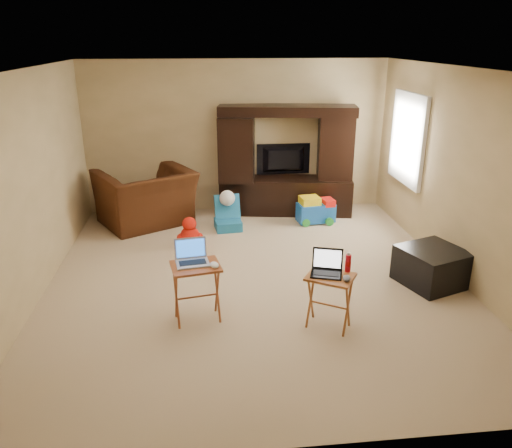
{
  "coord_description": "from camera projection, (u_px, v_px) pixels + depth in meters",
  "views": [
    {
      "loc": [
        -0.58,
        -5.54,
        2.82
      ],
      "look_at": [
        0.0,
        -0.2,
        0.8
      ],
      "focal_mm": 35.0,
      "sensor_mm": 36.0,
      "label": 1
    }
  ],
  "objects": [
    {
      "name": "plush_toy",
      "position": [
        190.0,
        231.0,
        7.14
      ],
      "size": [
        0.39,
        0.32,
        0.43
      ],
      "primitive_type": null,
      "color": "red",
      "rests_on": "floor"
    },
    {
      "name": "wall_back",
      "position": [
        237.0,
        137.0,
        8.33
      ],
      "size": [
        5.0,
        0.0,
        5.0
      ],
      "primitive_type": "plane",
      "rotation": [
        1.57,
        0.0,
        0.0
      ],
      "color": "tan",
      "rests_on": "ground"
    },
    {
      "name": "wall_front",
      "position": [
        299.0,
        297.0,
        3.21
      ],
      "size": [
        5.0,
        0.0,
        5.0
      ],
      "primitive_type": "plane",
      "rotation": [
        -1.57,
        0.0,
        0.0
      ],
      "color": "tan",
      "rests_on": "ground"
    },
    {
      "name": "window_pane",
      "position": [
        409.0,
        139.0,
        7.41
      ],
      "size": [
        0.0,
        1.2,
        1.2
      ],
      "primitive_type": "plane",
      "rotation": [
        1.57,
        0.0,
        -1.57
      ],
      "color": "white",
      "rests_on": "ground"
    },
    {
      "name": "tray_table_right",
      "position": [
        329.0,
        302.0,
        5.08
      ],
      "size": [
        0.57,
        0.54,
        0.59
      ],
      "primitive_type": "cube",
      "rotation": [
        0.0,
        0.0,
        -0.55
      ],
      "color": "#AA5629",
      "rests_on": "floor"
    },
    {
      "name": "ceiling",
      "position": [
        254.0,
        69.0,
        5.33
      ],
      "size": [
        5.5,
        5.5,
        0.0
      ],
      "primitive_type": "plane",
      "rotation": [
        3.14,
        0.0,
        0.0
      ],
      "color": "silver",
      "rests_on": "ground"
    },
    {
      "name": "floor",
      "position": [
        254.0,
        278.0,
        6.21
      ],
      "size": [
        5.5,
        5.5,
        0.0
      ],
      "primitive_type": "plane",
      "color": "beige",
      "rests_on": "ground"
    },
    {
      "name": "tray_table_left",
      "position": [
        197.0,
        293.0,
        5.2
      ],
      "size": [
        0.55,
        0.47,
        0.64
      ],
      "primitive_type": "cube",
      "rotation": [
        0.0,
        0.0,
        0.18
      ],
      "color": "#9C4B25",
      "rests_on": "floor"
    },
    {
      "name": "television",
      "position": [
        284.0,
        160.0,
        8.45
      ],
      "size": [
        0.92,
        0.14,
        0.53
      ],
      "primitive_type": "imported",
      "rotation": [
        0.0,
        0.0,
        3.16
      ],
      "color": "black",
      "rests_on": "entertainment_center"
    },
    {
      "name": "mouse_right",
      "position": [
        347.0,
        278.0,
        4.87
      ],
      "size": [
        0.1,
        0.14,
        0.05
      ],
      "primitive_type": "ellipsoid",
      "rotation": [
        0.0,
        0.0,
        -0.27
      ],
      "color": "#45444A",
      "rests_on": "tray_table_right"
    },
    {
      "name": "wall_left",
      "position": [
        30.0,
        188.0,
        5.52
      ],
      "size": [
        0.0,
        5.5,
        5.5
      ],
      "primitive_type": "plane",
      "rotation": [
        1.57,
        0.0,
        1.57
      ],
      "color": "tan",
      "rests_on": "ground"
    },
    {
      "name": "mouse_left",
      "position": [
        214.0,
        265.0,
        5.03
      ],
      "size": [
        0.12,
        0.15,
        0.05
      ],
      "primitive_type": "ellipsoid",
      "rotation": [
        0.0,
        0.0,
        0.33
      ],
      "color": "silver",
      "rests_on": "tray_table_left"
    },
    {
      "name": "wall_right",
      "position": [
        460.0,
        176.0,
        6.02
      ],
      "size": [
        0.0,
        5.5,
        5.5
      ],
      "primitive_type": "plane",
      "rotation": [
        1.57,
        0.0,
        -1.57
      ],
      "color": "tan",
      "rests_on": "ground"
    },
    {
      "name": "child_rocker",
      "position": [
        228.0,
        213.0,
        7.71
      ],
      "size": [
        0.44,
        0.49,
        0.53
      ],
      "primitive_type": null,
      "rotation": [
        0.0,
        0.0,
        0.11
      ],
      "color": "#1B6897",
      "rests_on": "floor"
    },
    {
      "name": "water_bottle",
      "position": [
        348.0,
        263.0,
        5.04
      ],
      "size": [
        0.06,
        0.06,
        0.18
      ],
      "primitive_type": "cylinder",
      "color": "red",
      "rests_on": "tray_table_right"
    },
    {
      "name": "laptop_right",
      "position": [
        327.0,
        264.0,
        4.95
      ],
      "size": [
        0.37,
        0.34,
        0.24
      ],
      "primitive_type": "cube",
      "rotation": [
        0.0,
        0.0,
        -0.31
      ],
      "color": "black",
      "rests_on": "tray_table_right"
    },
    {
      "name": "window_frame",
      "position": [
        408.0,
        139.0,
        7.41
      ],
      "size": [
        0.06,
        1.14,
        1.34
      ],
      "primitive_type": "cube",
      "color": "white",
      "rests_on": "ground"
    },
    {
      "name": "ottoman",
      "position": [
        432.0,
        266.0,
        6.02
      ],
      "size": [
        0.88,
        0.88,
        0.44
      ],
      "primitive_type": "cube",
      "rotation": [
        0.0,
        0.0,
        0.35
      ],
      "color": "black",
      "rests_on": "floor"
    },
    {
      "name": "recliner",
      "position": [
        146.0,
        198.0,
        7.89
      ],
      "size": [
        1.75,
        1.69,
        0.88
      ],
      "primitive_type": "imported",
      "rotation": [
        0.0,
        0.0,
        3.66
      ],
      "color": "#49250F",
      "rests_on": "floor"
    },
    {
      "name": "push_toy",
      "position": [
        316.0,
        209.0,
        8.01
      ],
      "size": [
        0.65,
        0.51,
        0.45
      ],
      "primitive_type": null,
      "rotation": [
        0.0,
        0.0,
        0.14
      ],
      "color": "blue",
      "rests_on": "floor"
    },
    {
      "name": "laptop_left",
      "position": [
        192.0,
        253.0,
        5.07
      ],
      "size": [
        0.37,
        0.32,
        0.24
      ],
      "primitive_type": "cube",
      "rotation": [
        0.0,
        0.0,
        0.14
      ],
      "color": "#A7A7AC",
      "rests_on": "tray_table_left"
    },
    {
      "name": "entertainment_center",
      "position": [
        286.0,
        161.0,
        8.25
      ],
      "size": [
        2.26,
        0.89,
        1.8
      ],
      "primitive_type": "cube",
      "rotation": [
        0.0,
        0.0,
        -0.16
      ],
      "color": "black",
      "rests_on": "floor"
    }
  ]
}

